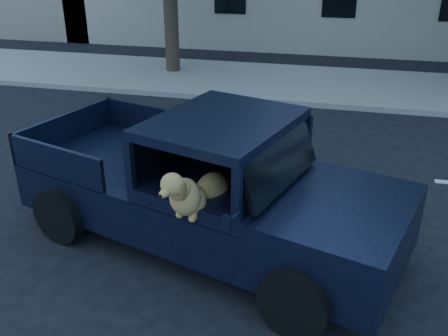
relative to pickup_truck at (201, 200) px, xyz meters
name	(u,v)px	position (x,y,z in m)	size (l,w,h in m)	color
ground	(225,265)	(0.49, -0.53, -0.67)	(120.00, 120.00, 0.00)	black
far_sidewalk	(295,83)	(0.49, 8.67, -0.60)	(60.00, 4.00, 0.15)	gray
lane_stripes	(368,175)	(2.49, 2.87, -0.67)	(21.60, 0.14, 0.01)	silver
pickup_truck	(201,200)	(0.00, 0.00, 0.00)	(5.94, 3.72, 1.99)	black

